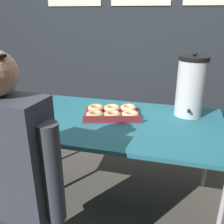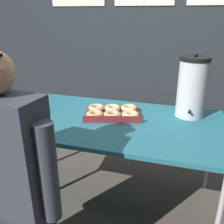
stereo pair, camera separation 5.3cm
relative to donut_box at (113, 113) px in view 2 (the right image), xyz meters
name	(u,v)px [view 2 (the right image)]	position (x,y,z in m)	size (l,w,h in m)	color
ground_plane	(113,199)	(0.03, -0.08, -0.73)	(12.00, 12.00, 0.00)	#4C473F
back_wall	(144,23)	(0.03, 1.03, 0.58)	(6.00, 0.11, 2.61)	#23282D
folding_table	(113,125)	(0.03, -0.08, -0.06)	(1.52, 0.84, 0.70)	#236675
donut_box	(113,113)	(0.00, 0.00, 0.00)	(0.46, 0.37, 0.05)	maroon
coffee_urn	(192,87)	(0.54, 0.17, 0.19)	(0.21, 0.23, 0.46)	silver
cell_phone	(42,114)	(-0.51, -0.13, -0.02)	(0.07, 0.13, 0.01)	black
person_seated	(12,186)	(-0.29, -0.80, -0.12)	(0.55, 0.26, 1.28)	#33332D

